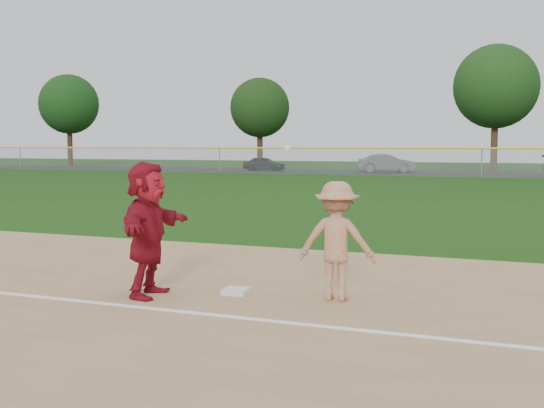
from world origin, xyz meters
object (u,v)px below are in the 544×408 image
at_px(first_base, 236,291).
at_px(car_left, 264,164).
at_px(base_runner, 148,229).
at_px(car_mid, 386,163).

bearing_deg(first_base, car_left, 112.05).
distance_m(first_base, base_runner, 1.61).
relative_size(base_runner, car_left, 0.56).
bearing_deg(car_left, base_runner, -161.29).
distance_m(base_runner, car_left, 48.50).
height_order(first_base, car_mid, car_mid).
xyz_separation_m(first_base, car_mid, (-7.74, 45.57, 0.70)).
height_order(car_left, car_mid, car_mid).
relative_size(first_base, car_mid, 0.08).
distance_m(car_left, car_mid, 10.44).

